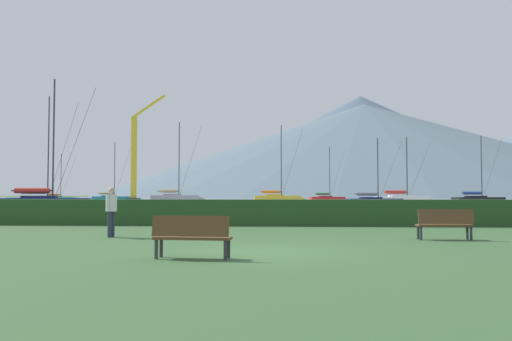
{
  "coord_description": "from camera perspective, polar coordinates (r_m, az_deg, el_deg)",
  "views": [
    {
      "loc": [
        0.77,
        -13.05,
        1.41
      ],
      "look_at": [
        -3.14,
        45.53,
        4.06
      ],
      "focal_mm": 37.07,
      "sensor_mm": 36.0,
      "label": 1
    }
  ],
  "objects": [
    {
      "name": "hedge_line",
      "position": [
        24.07,
        2.0,
        -4.55
      ],
      "size": [
        80.0,
        1.2,
        1.18
      ],
      "primitive_type": "cube",
      "color": "#284C23",
      "rests_on": "ground_plane"
    },
    {
      "name": "ground_plane",
      "position": [
        13.15,
        0.46,
        -8.75
      ],
      "size": [
        1000.0,
        1000.0,
        0.0
      ],
      "primitive_type": "plane",
      "color": "#385B33"
    },
    {
      "name": "sailboat_slip_4",
      "position": [
        59.72,
        12.67,
        -3.33
      ],
      "size": [
        7.06,
        3.27,
        7.66
      ],
      "rotation": [
        0.0,
        0.0,
        0.21
      ],
      "color": "navy",
      "rests_on": "harbor_water"
    },
    {
      "name": "sailboat_slip_11",
      "position": [
        107.88,
        -20.54,
        -2.88
      ],
      "size": [
        6.63,
        3.71,
        9.18
      ],
      "rotation": [
        0.0,
        0.0,
        0.34
      ],
      "color": "#236B38",
      "rests_on": "harbor_water"
    },
    {
      "name": "distant_hill_west_ridge",
      "position": [
        360.0,
        11.63,
        2.16
      ],
      "size": [
        351.52,
        351.52,
        61.76
      ],
      "primitive_type": "cone",
      "color": "slate",
      "rests_on": "ground_plane"
    },
    {
      "name": "sailboat_slip_8",
      "position": [
        91.41,
        -8.68,
        -2.94
      ],
      "size": [
        9.47,
        4.18,
        13.87
      ],
      "rotation": [
        0.0,
        0.0,
        0.19
      ],
      "color": "#9E9EA3",
      "rests_on": "harbor_water"
    },
    {
      "name": "sailboat_slip_7",
      "position": [
        95.67,
        7.73,
        -3.05
      ],
      "size": [
        7.24,
        3.49,
        9.93
      ],
      "rotation": [
        0.0,
        0.0,
        0.24
      ],
      "color": "red",
      "rests_on": "harbor_water"
    },
    {
      "name": "park_bench_near_path",
      "position": [
        17.42,
        19.71,
        -5.33
      ],
      "size": [
        1.7,
        0.52,
        0.95
      ],
      "rotation": [
        0.0,
        0.0,
        0.03
      ],
      "color": "brown",
      "rests_on": "ground_plane"
    },
    {
      "name": "sailboat_slip_6",
      "position": [
        71.29,
        15.64,
        -3.09
      ],
      "size": [
        8.22,
        3.25,
        8.86
      ],
      "rotation": [
        0.0,
        0.0,
        0.13
      ],
      "color": "white",
      "rests_on": "harbor_water"
    },
    {
      "name": "sailboat_slip_10",
      "position": [
        61.46,
        -21.99,
        -3.08
      ],
      "size": [
        7.95,
        2.76,
        12.05
      ],
      "rotation": [
        0.0,
        0.0,
        0.06
      ],
      "color": "#19707A",
      "rests_on": "harbor_water"
    },
    {
      "name": "harbor_water",
      "position": [
        150.06,
        3.53,
        -3.12
      ],
      "size": [
        320.0,
        246.0,
        0.0
      ],
      "primitive_type": "cube",
      "color": "#8C9EA3",
      "rests_on": "ground_plane"
    },
    {
      "name": "sailboat_slip_5",
      "position": [
        86.65,
        2.4,
        -3.03
      ],
      "size": [
        8.85,
        3.3,
        12.77
      ],
      "rotation": [
        0.0,
        0.0,
        0.1
      ],
      "color": "gold",
      "rests_on": "harbor_water"
    },
    {
      "name": "distant_hill_central_peak",
      "position": [
        426.91,
        11.22,
        2.62
      ],
      "size": [
        304.97,
        304.97,
        79.59
      ],
      "primitive_type": "cone",
      "color": "#4C6070",
      "rests_on": "ground_plane"
    },
    {
      "name": "sailboat_slip_12",
      "position": [
        46.56,
        -21.71,
        -3.3
      ],
      "size": [
        8.27,
        4.28,
        10.96
      ],
      "rotation": [
        0.0,
        0.0,
        0.28
      ],
      "color": "navy",
      "rests_on": "harbor_water"
    },
    {
      "name": "dock_crane",
      "position": [
        91.47,
        -12.95,
        0.64
      ],
      "size": [
        6.35,
        2.0,
        18.31
      ],
      "color": "#333338",
      "rests_on": "ground_plane"
    },
    {
      "name": "park_bench_under_tree",
      "position": [
        11.68,
        -6.96,
        -6.88
      ],
      "size": [
        1.74,
        0.61,
        0.95
      ],
      "rotation": [
        0.0,
        0.0,
        -0.08
      ],
      "color": "brown",
      "rests_on": "ground_plane"
    },
    {
      "name": "sailboat_slip_9",
      "position": [
        76.9,
        22.92,
        -2.97
      ],
      "size": [
        7.72,
        3.54,
        9.32
      ],
      "rotation": [
        0.0,
        0.0,
        0.21
      ],
      "color": "black",
      "rests_on": "harbor_water"
    },
    {
      "name": "person_seated_viewer",
      "position": [
        18.07,
        -15.34,
        -3.88
      ],
      "size": [
        0.36,
        0.56,
        1.65
      ],
      "rotation": [
        0.0,
        0.0,
        -0.2
      ],
      "color": "#2D3347",
      "rests_on": "ground_plane"
    },
    {
      "name": "sailboat_slip_2",
      "position": [
        100.53,
        -15.3,
        -2.93
      ],
      "size": [
        7.68,
        2.75,
        11.04
      ],
      "rotation": [
        0.0,
        0.0,
        0.08
      ],
      "color": "#19707A",
      "rests_on": "harbor_water"
    }
  ]
}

